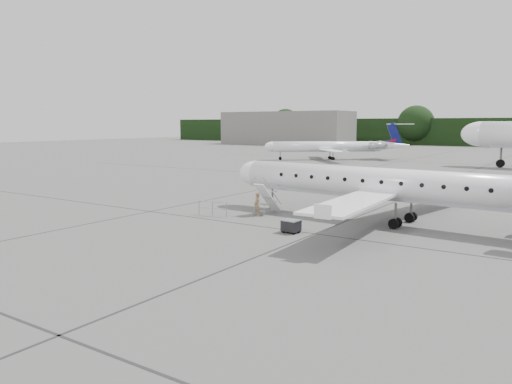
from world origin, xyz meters
The scene contains 8 objects.
ground centered at (0.00, 0.00, 0.00)m, with size 320.00×320.00×0.00m, color #5F5F5D.
terminal_building centered at (-70.00, 110.00, 5.00)m, with size 40.00×14.00×10.00m, color slate.
main_regional_jet centered at (-2.61, 7.64, 3.55)m, with size 27.66×19.92×7.09m, color white, non-canonical shape.
airstair centered at (-10.93, 6.16, 1.11)m, with size 0.85×2.13×2.22m, color white, non-canonical shape.
passenger centered at (-11.03, 4.95, 0.82)m, with size 0.60×0.39×1.64m, color #88694A.
safety_railing centered at (-13.66, 3.30, 0.50)m, with size 2.20×0.08×1.00m, color #919499, non-canonical shape.
baggage_cart centered at (-6.41, 1.61, 0.42)m, with size 0.98×0.79×0.85m, color black, non-canonical shape.
bg_regional_left centered at (-31.04, 57.44, 3.25)m, with size 24.79×17.85×6.50m, color white, non-canonical shape.
Camera 1 is at (7.84, -23.47, 6.38)m, focal length 35.00 mm.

